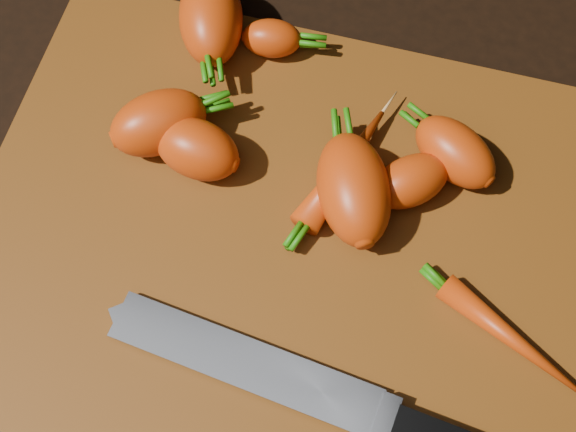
# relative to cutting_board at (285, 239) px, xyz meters

# --- Properties ---
(ground) EXTENTS (2.00, 2.00, 0.01)m
(ground) POSITION_rel_cutting_board_xyz_m (0.00, 0.00, -0.01)
(ground) COLOR black
(cutting_board) EXTENTS (0.50, 0.40, 0.01)m
(cutting_board) POSITION_rel_cutting_board_xyz_m (0.00, 0.00, 0.00)
(cutting_board) COLOR #66340C
(cutting_board) RESTS_ON ground
(carrot_0) EXTENTS (0.10, 0.09, 0.05)m
(carrot_0) POSITION_rel_cutting_board_xyz_m (-0.12, 0.06, 0.03)
(carrot_0) COLOR #C23606
(carrot_0) RESTS_ON cutting_board
(carrot_1) EXTENTS (0.08, 0.06, 0.05)m
(carrot_1) POSITION_rel_cutting_board_xyz_m (-0.08, 0.05, 0.03)
(carrot_1) COLOR #C23606
(carrot_1) RESTS_ON cutting_board
(carrot_2) EXTENTS (0.08, 0.11, 0.06)m
(carrot_2) POSITION_rel_cutting_board_xyz_m (-0.11, 0.17, 0.03)
(carrot_2) COLOR #C23606
(carrot_2) RESTS_ON cutting_board
(carrot_3) EXTENTS (0.09, 0.11, 0.06)m
(carrot_3) POSITION_rel_cutting_board_xyz_m (0.04, 0.04, 0.03)
(carrot_3) COLOR #C23606
(carrot_3) RESTS_ON cutting_board
(carrot_4) EXTENTS (0.08, 0.07, 0.04)m
(carrot_4) POSITION_rel_cutting_board_xyz_m (0.09, 0.06, 0.03)
(carrot_4) COLOR #C23606
(carrot_4) RESTS_ON cutting_board
(carrot_5) EXTENTS (0.06, 0.04, 0.03)m
(carrot_5) POSITION_rel_cutting_board_xyz_m (-0.06, 0.17, 0.02)
(carrot_5) COLOR #C23606
(carrot_5) RESTS_ON cutting_board
(carrot_6) EXTENTS (0.09, 0.08, 0.04)m
(carrot_6) POSITION_rel_cutting_board_xyz_m (0.12, 0.10, 0.03)
(carrot_6) COLOR #C23606
(carrot_6) RESTS_ON cutting_board
(carrot_7) EXTENTS (0.06, 0.12, 0.03)m
(carrot_7) POSITION_rel_cutting_board_xyz_m (0.03, 0.07, 0.02)
(carrot_7) COLOR #C23606
(carrot_7) RESTS_ON cutting_board
(carrot_8) EXTENTS (0.12, 0.07, 0.02)m
(carrot_8) POSITION_rel_cutting_board_xyz_m (0.18, -0.04, 0.02)
(carrot_8) COLOR #C23606
(carrot_8) RESTS_ON cutting_board
(knife) EXTENTS (0.34, 0.07, 0.02)m
(knife) POSITION_rel_cutting_board_xyz_m (0.02, -0.11, 0.01)
(knife) COLOR gray
(knife) RESTS_ON cutting_board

